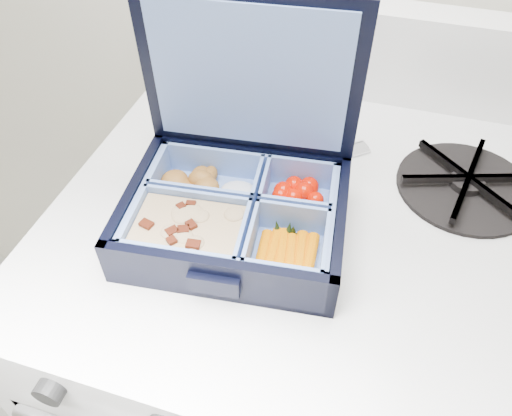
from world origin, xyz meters
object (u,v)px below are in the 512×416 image
(bento_box, at_px, (235,215))
(burner_grate, at_px, (467,181))
(fork, at_px, (308,164))
(stove, at_px, (287,364))

(bento_box, height_order, burner_grate, bento_box)
(fork, bearing_deg, bento_box, -61.12)
(stove, relative_size, burner_grate, 5.16)
(bento_box, distance_m, fork, 0.16)
(stove, xyz_separation_m, bento_box, (-0.06, -0.08, 0.50))
(stove, bearing_deg, bento_box, -127.80)
(bento_box, height_order, fork, bento_box)
(stove, bearing_deg, fork, 96.60)
(bento_box, bearing_deg, fork, 62.65)
(stove, height_order, fork, fork)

